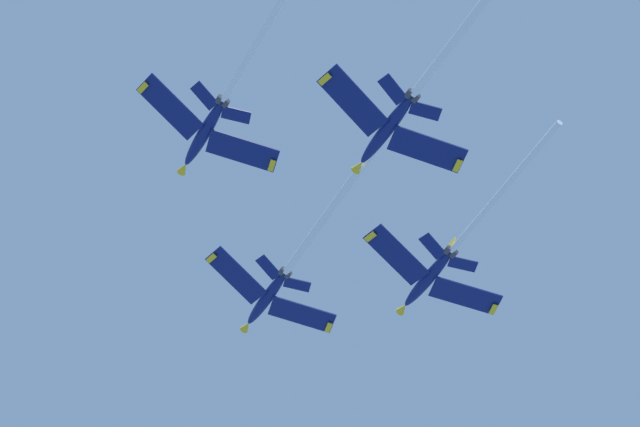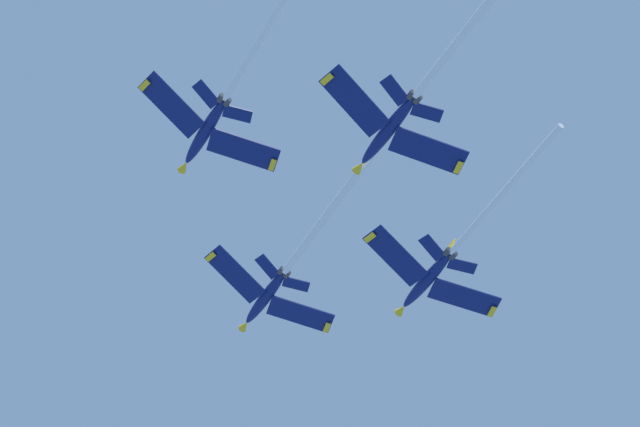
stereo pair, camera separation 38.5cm
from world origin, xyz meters
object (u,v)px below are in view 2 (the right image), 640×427
(jet_left_wing, at_px, (218,111))
(jet_right_wing, at_px, (444,261))
(jet_slot, at_px, (415,96))
(jet_lead, at_px, (288,267))

(jet_left_wing, height_order, jet_right_wing, jet_right_wing)
(jet_right_wing, xyz_separation_m, jet_slot, (1.09, -22.53, -10.81))
(jet_lead, height_order, jet_left_wing, jet_lead)
(jet_lead, distance_m, jet_slot, 34.14)
(jet_left_wing, relative_size, jet_slot, 0.89)
(jet_lead, bearing_deg, jet_left_wing, -95.58)
(jet_lead, distance_m, jet_right_wing, 21.57)
(jet_lead, relative_size, jet_right_wing, 1.06)
(jet_left_wing, distance_m, jet_slot, 25.81)
(jet_lead, relative_size, jet_slot, 1.03)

